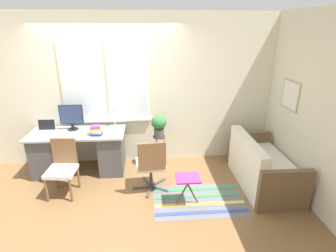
{
  "coord_description": "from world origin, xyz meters",
  "views": [
    {
      "loc": [
        0.66,
        -3.92,
        2.45
      ],
      "look_at": [
        0.99,
        0.17,
        0.89
      ],
      "focal_mm": 28.0,
      "sensor_mm": 36.0,
      "label": 1
    }
  ],
  "objects": [
    {
      "name": "plant_stand",
      "position": [
        0.84,
        0.42,
        0.51
      ],
      "size": [
        0.22,
        0.22,
        0.6
      ],
      "color": "#333338",
      "rests_on": "ground_plane"
    },
    {
      "name": "potted_plant",
      "position": [
        0.84,
        0.42,
        0.82
      ],
      "size": [
        0.27,
        0.27,
        0.38
      ],
      "color": "#514C47",
      "rests_on": "plant_stand"
    },
    {
      "name": "mouse",
      "position": [
        -0.4,
        0.25,
        0.77
      ],
      "size": [
        0.04,
        0.06,
        0.03
      ],
      "color": "silver",
      "rests_on": "desk"
    },
    {
      "name": "wall_back_with_window",
      "position": [
        -0.0,
        0.75,
        1.36
      ],
      "size": [
        9.0,
        0.12,
        2.7
      ],
      "color": "beige",
      "rests_on": "ground_plane"
    },
    {
      "name": "wall_right_with_picture",
      "position": [
        2.98,
        -0.0,
        1.35
      ],
      "size": [
        0.08,
        9.0,
        2.7
      ],
      "color": "beige",
      "rests_on": "ground_plane"
    },
    {
      "name": "office_chair_swivel",
      "position": [
        0.68,
        -0.35,
        0.47
      ],
      "size": [
        0.57,
        0.58,
        0.89
      ],
      "rotation": [
        0.0,
        0.0,
        3.23
      ],
      "color": "#47474C",
      "rests_on": "ground_plane"
    },
    {
      "name": "desk",
      "position": [
        -0.57,
        0.34,
        0.39
      ],
      "size": [
        1.61,
        0.67,
        0.75
      ],
      "color": "#9EA3A8",
      "rests_on": "ground_plane"
    },
    {
      "name": "floor_rug_striped",
      "position": [
        1.39,
        -0.69,
        0.0
      ],
      "size": [
        1.36,
        0.85,
        0.01
      ],
      "color": "slate",
      "rests_on": "ground_plane"
    },
    {
      "name": "ground_plane",
      "position": [
        0.0,
        0.0,
        0.0
      ],
      "size": [
        14.0,
        14.0,
        0.0
      ],
      "primitive_type": "plane",
      "color": "brown"
    },
    {
      "name": "couch_loveseat",
      "position": [
        2.47,
        -0.32,
        0.29
      ],
      "size": [
        0.76,
        1.46,
        0.8
      ],
      "rotation": [
        0.0,
        0.0,
        1.57
      ],
      "color": "white",
      "rests_on": "ground_plane"
    },
    {
      "name": "desk_chair_wooden",
      "position": [
        -0.67,
        -0.3,
        0.45
      ],
      "size": [
        0.45,
        0.45,
        0.86
      ],
      "rotation": [
        0.0,
        0.0,
        -0.08
      ],
      "color": "brown",
      "rests_on": "ground_plane"
    },
    {
      "name": "monitor",
      "position": [
        -0.66,
        0.48,
        0.99
      ],
      "size": [
        0.4,
        0.18,
        0.45
      ],
      "color": "black",
      "rests_on": "desk"
    },
    {
      "name": "folding_stool",
      "position": [
        1.2,
        -0.75,
        0.4
      ],
      "size": [
        0.35,
        0.29,
        0.46
      ],
      "color": "#93337A",
      "rests_on": "ground_plane"
    },
    {
      "name": "keyboard",
      "position": [
        -0.62,
        0.24,
        0.76
      ],
      "size": [
        0.32,
        0.13,
        0.02
      ],
      "color": "silver",
      "rests_on": "desk"
    },
    {
      "name": "laptop",
      "position": [
        -1.08,
        0.38,
        0.8
      ],
      "size": [
        0.3,
        0.22,
        0.22
      ],
      "color": "#B7B7BC",
      "rests_on": "desk"
    },
    {
      "name": "desk_lamp",
      "position": [
        0.06,
        0.54,
        1.0
      ],
      "size": [
        0.12,
        0.12,
        0.37
      ],
      "color": "white",
      "rests_on": "desk"
    },
    {
      "name": "book_stack",
      "position": [
        -0.22,
        0.21,
        0.83
      ],
      "size": [
        0.22,
        0.19,
        0.16
      ],
      "color": "red",
      "rests_on": "desk"
    }
  ]
}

